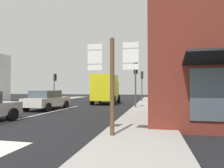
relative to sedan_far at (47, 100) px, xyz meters
name	(u,v)px	position (x,y,z in m)	size (l,w,h in m)	color
ground_plane	(68,108)	(1.10, 1.45, -0.76)	(80.00, 80.00, 0.00)	black
sidewalk_right	(147,112)	(7.62, -0.55, -0.69)	(2.56, 44.00, 0.14)	#9E9B96
lane_centre_stripe	(41,114)	(1.10, -2.55, -0.75)	(0.16, 12.00, 0.01)	silver
sedan_far	(47,100)	(0.00, 0.00, 0.00)	(2.05, 4.24, 1.47)	beige
delivery_truck	(106,88)	(3.04, 6.50, 0.89)	(2.66, 5.09, 3.05)	yellow
route_sign_post	(112,79)	(6.77, -7.58, 1.15)	(1.66, 0.14, 3.20)	brown
traffic_light_near_right	(136,74)	(6.64, 1.83, 1.98)	(0.30, 0.49, 3.70)	#47474C
traffic_light_far_right	(142,79)	(6.64, 9.90, 1.98)	(0.30, 0.49, 3.69)	#47474C
traffic_light_far_left	(55,81)	(-4.44, 9.26, 1.86)	(0.30, 0.49, 3.54)	#47474C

